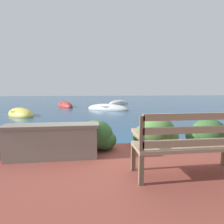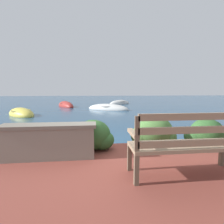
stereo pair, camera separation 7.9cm
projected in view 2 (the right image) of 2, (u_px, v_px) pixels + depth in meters
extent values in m
plane|color=navy|center=(118.00, 153.00, 4.03)|extent=(80.00, 80.00, 0.00)
cube|color=brown|center=(130.00, 158.00, 2.64)|extent=(0.06, 0.06, 0.40)
cube|color=brown|center=(222.00, 154.00, 2.81)|extent=(0.06, 0.06, 0.40)
cube|color=brown|center=(136.00, 170.00, 2.23)|extent=(0.06, 0.06, 0.40)
cube|color=#8C755B|center=(185.00, 146.00, 2.49)|extent=(1.57, 0.48, 0.05)
cube|color=#8C755B|center=(194.00, 143.00, 2.27)|extent=(1.49, 0.04, 0.09)
cube|color=#8C755B|center=(194.00, 130.00, 2.25)|extent=(1.49, 0.04, 0.09)
cube|color=#8C755B|center=(195.00, 117.00, 2.23)|extent=(1.49, 0.04, 0.09)
cube|color=brown|center=(137.00, 134.00, 2.17)|extent=(0.06, 0.04, 0.45)
cube|color=#8C755B|center=(133.00, 133.00, 2.38)|extent=(0.07, 0.43, 0.05)
cube|color=gray|center=(49.00, 143.00, 3.11)|extent=(1.58, 0.35, 0.56)
cube|color=#6C655B|center=(49.00, 126.00, 3.08)|extent=(1.66, 0.39, 0.06)
ellipsoid|color=#38662D|center=(35.00, 137.00, 3.53)|extent=(0.65, 0.59, 0.55)
ellipsoid|color=#38662D|center=(27.00, 140.00, 3.57)|extent=(0.49, 0.44, 0.39)
ellipsoid|color=#38662D|center=(43.00, 142.00, 3.53)|extent=(0.46, 0.41, 0.36)
ellipsoid|color=#2D5628|center=(93.00, 135.00, 3.58)|extent=(0.72, 0.65, 0.61)
ellipsoid|color=#2D5628|center=(83.00, 139.00, 3.62)|extent=(0.54, 0.49, 0.43)
ellipsoid|color=#2D5628|center=(102.00, 140.00, 3.57)|extent=(0.50, 0.45, 0.40)
ellipsoid|color=#426B33|center=(155.00, 131.00, 3.76)|extent=(0.78, 0.70, 0.66)
ellipsoid|color=#426B33|center=(144.00, 135.00, 3.80)|extent=(0.58, 0.52, 0.47)
ellipsoid|color=#426B33|center=(164.00, 137.00, 3.75)|extent=(0.54, 0.49, 0.43)
ellipsoid|color=#2D5628|center=(207.00, 133.00, 3.77)|extent=(0.71, 0.64, 0.60)
ellipsoid|color=#2D5628|center=(196.00, 136.00, 3.82)|extent=(0.53, 0.48, 0.43)
ellipsoid|color=#2D5628|center=(215.00, 138.00, 3.77)|extent=(0.50, 0.45, 0.39)
ellipsoid|color=#DBC64C|center=(21.00, 114.00, 9.90)|extent=(2.36, 2.49, 0.77)
torus|color=olive|center=(21.00, 111.00, 9.88)|extent=(1.45, 1.45, 0.07)
cube|color=#846647|center=(24.00, 112.00, 9.64)|extent=(0.69, 0.62, 0.04)
cube|color=#846647|center=(19.00, 111.00, 10.09)|extent=(0.69, 0.62, 0.04)
ellipsoid|color=silver|center=(108.00, 109.00, 12.80)|extent=(3.31, 2.60, 0.76)
torus|color=gray|center=(108.00, 106.00, 12.77)|extent=(1.53, 1.53, 0.07)
cube|color=#846647|center=(102.00, 106.00, 12.98)|extent=(0.56, 0.81, 0.04)
cube|color=#846647|center=(113.00, 107.00, 12.61)|extent=(0.56, 0.81, 0.04)
ellipsoid|color=#9E2D28|center=(66.00, 106.00, 15.21)|extent=(2.13, 3.22, 0.82)
torus|color=brown|center=(66.00, 103.00, 15.18)|extent=(1.23, 1.23, 0.07)
cube|color=#846647|center=(64.00, 103.00, 15.58)|extent=(0.71, 0.41, 0.04)
cube|color=#846647|center=(67.00, 104.00, 14.85)|extent=(0.71, 0.41, 0.04)
ellipsoid|color=silver|center=(120.00, 104.00, 17.78)|extent=(2.60, 2.20, 0.73)
torus|color=gray|center=(120.00, 102.00, 17.76)|extent=(1.40, 1.40, 0.07)
cube|color=#846647|center=(122.00, 102.00, 18.00)|extent=(0.54, 0.72, 0.04)
cube|color=#846647|center=(117.00, 102.00, 17.56)|extent=(0.54, 0.72, 0.04)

